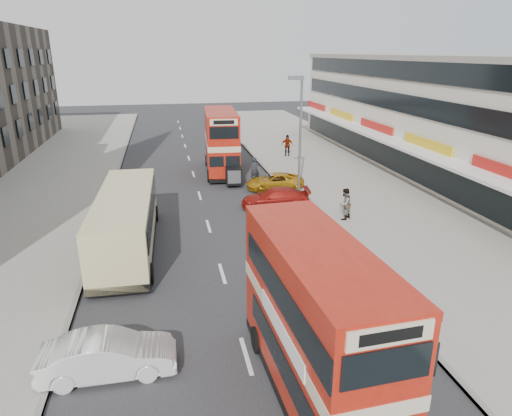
{
  "coord_description": "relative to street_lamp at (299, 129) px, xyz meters",
  "views": [
    {
      "loc": [
        -2.21,
        -10.35,
        9.56
      ],
      "look_at": [
        1.27,
        6.57,
        3.56
      ],
      "focal_mm": 31.69,
      "sensor_mm": 36.0,
      "label": 1
    }
  ],
  "objects": [
    {
      "name": "kerb_left",
      "position": [
        -12.62,
        2.0,
        -4.71
      ],
      "size": [
        0.2,
        90.0,
        0.16
      ],
      "primitive_type": "cube",
      "color": "gray",
      "rests_on": "ground"
    },
    {
      "name": "cyclist",
      "position": [
        -2.25,
        3.49,
        -4.03
      ],
      "size": [
        0.82,
        1.86,
        2.21
      ],
      "rotation": [
        0.0,
        0.0,
        0.11
      ],
      "color": "gray",
      "rests_on": "ground"
    },
    {
      "name": "pavement_right",
      "position": [
        5.48,
        2.0,
        -4.71
      ],
      "size": [
        12.0,
        90.0,
        0.15
      ],
      "primitive_type": "cube",
      "color": "gray",
      "rests_on": "ground"
    },
    {
      "name": "car_right_b",
      "position": [
        -0.99,
        2.49,
        -4.21
      ],
      "size": [
        4.2,
        1.98,
        1.16
      ],
      "primitive_type": "imported",
      "rotation": [
        0.0,
        0.0,
        -1.56
      ],
      "color": "#BE8113",
      "rests_on": "ground"
    },
    {
      "name": "coach",
      "position": [
        -10.84,
        -6.33,
        -3.18
      ],
      "size": [
        2.9,
        10.3,
        2.71
      ],
      "rotation": [
        0.0,
        0.0,
        -0.03
      ],
      "color": "black",
      "rests_on": "ground"
    },
    {
      "name": "pedestrian_far",
      "position": [
        2.72,
        12.59,
        -3.64
      ],
      "size": [
        1.25,
        0.76,
        1.98
      ],
      "primitive_type": "imported",
      "rotation": [
        0.0,
        0.0,
        -0.26
      ],
      "color": "gray",
      "rests_on": "pavement_right"
    },
    {
      "name": "bus_second",
      "position": [
        -4.12,
        8.06,
        -2.2
      ],
      "size": [
        2.98,
        9.04,
        4.9
      ],
      "rotation": [
        0.0,
        0.0,
        3.07
      ],
      "color": "black",
      "rests_on": "ground"
    },
    {
      "name": "car_left_front",
      "position": [
        -10.86,
        -16.0,
        -4.1
      ],
      "size": [
        4.13,
        1.45,
        1.36
      ],
      "primitive_type": "imported",
      "rotation": [
        0.0,
        0.0,
        1.57
      ],
      "color": "white",
      "rests_on": "ground"
    },
    {
      "name": "pavement_left",
      "position": [
        -18.52,
        2.0,
        -4.71
      ],
      "size": [
        12.0,
        90.0,
        0.15
      ],
      "primitive_type": "cube",
      "color": "gray",
      "rests_on": "ground"
    },
    {
      "name": "pedestrian_near",
      "position": [
        1.44,
        -4.81,
        -3.68
      ],
      "size": [
        0.85,
        0.8,
        1.91
      ],
      "primitive_type": "imported",
      "rotation": [
        0.0,
        0.0,
        3.77
      ],
      "color": "gray",
      "rests_on": "pavement_right"
    },
    {
      "name": "ground",
      "position": [
        -6.52,
        -18.0,
        -4.78
      ],
      "size": [
        160.0,
        160.0,
        0.0
      ],
      "primitive_type": "plane",
      "color": "#28282B",
      "rests_on": "ground"
    },
    {
      "name": "road_surface",
      "position": [
        -6.52,
        2.0,
        -4.78
      ],
      "size": [
        12.0,
        90.0,
        0.01
      ],
      "primitive_type": "cube",
      "color": "#28282B",
      "rests_on": "ground"
    },
    {
      "name": "commercial_row",
      "position": [
        13.42,
        4.0,
        -0.09
      ],
      "size": [
        9.9,
        46.2,
        9.3
      ],
      "color": "beige",
      "rests_on": "ground"
    },
    {
      "name": "car_right_a",
      "position": [
        -1.93,
        -1.52,
        -4.15
      ],
      "size": [
        4.56,
        2.28,
        1.27
      ],
      "primitive_type": "imported",
      "rotation": [
        0.0,
        0.0,
        -1.69
      ],
      "color": "maroon",
      "rests_on": "ground"
    },
    {
      "name": "street_lamp",
      "position": [
        0.0,
        0.0,
        0.0
      ],
      "size": [
        1.0,
        0.2,
        8.12
      ],
      "color": "slate",
      "rests_on": "ground"
    },
    {
      "name": "bus_main",
      "position": [
        -4.9,
        -18.11,
        -2.37
      ],
      "size": [
        2.67,
        8.38,
        4.59
      ],
      "rotation": [
        0.0,
        0.0,
        3.19
      ],
      "color": "black",
      "rests_on": "ground"
    },
    {
      "name": "kerb_right",
      "position": [
        -0.42,
        2.0,
        -4.71
      ],
      "size": [
        0.2,
        90.0,
        0.16
      ],
      "primitive_type": "cube",
      "color": "gray",
      "rests_on": "ground"
    }
  ]
}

